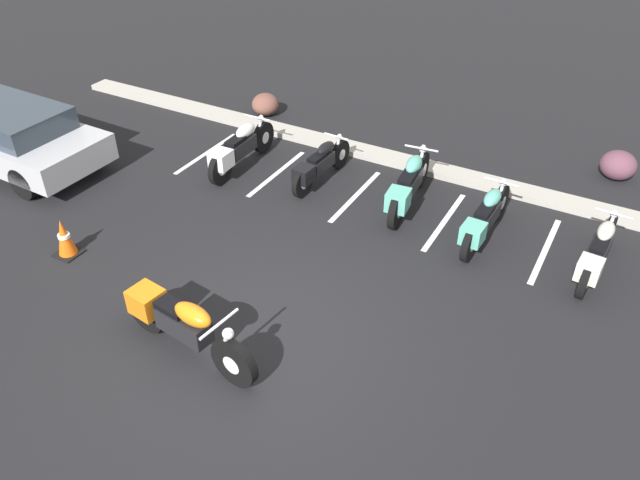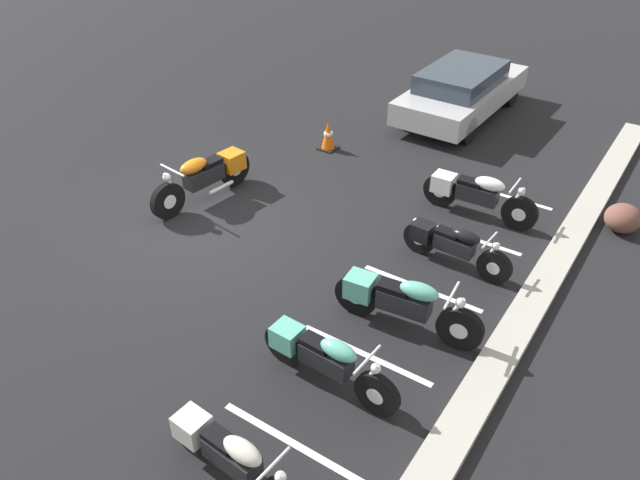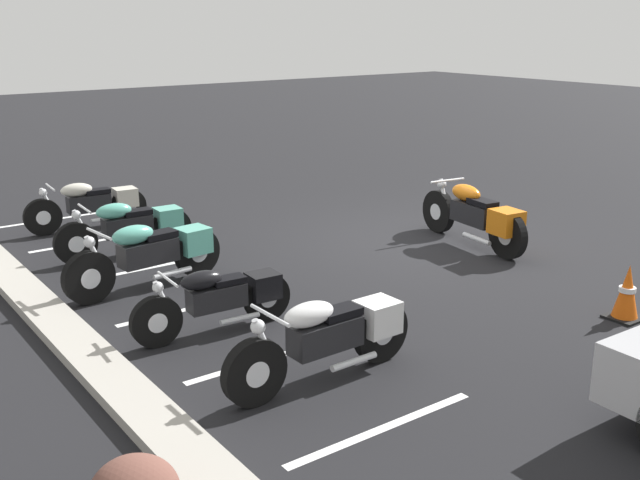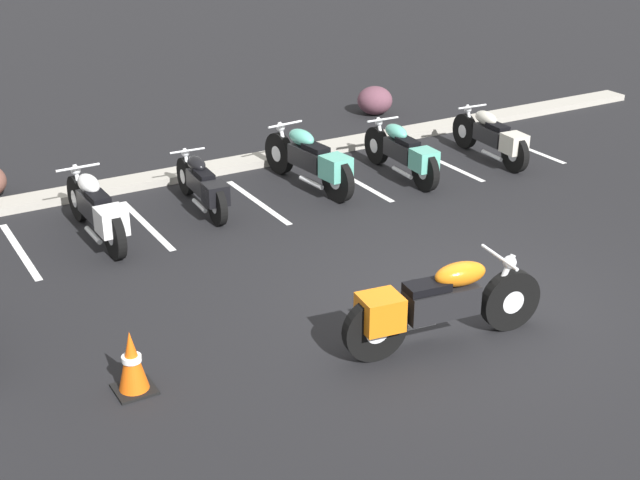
% 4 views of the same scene
% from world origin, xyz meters
% --- Properties ---
extents(ground, '(60.00, 60.00, 0.00)m').
position_xyz_m(ground, '(0.00, 0.00, 0.00)').
color(ground, black).
extents(motorcycle_orange_featured, '(2.42, 0.74, 0.95)m').
position_xyz_m(motorcycle_orange_featured, '(-0.80, -0.63, 0.51)').
color(motorcycle_orange_featured, black).
rests_on(motorcycle_orange_featured, ground).
extents(parked_bike_0, '(0.63, 2.24, 0.88)m').
position_xyz_m(parked_bike_0, '(-3.11, 4.01, 0.47)').
color(parked_bike_0, black).
rests_on(parked_bike_0, ground).
extents(parked_bike_1, '(0.56, 1.99, 0.78)m').
position_xyz_m(parked_bike_1, '(-1.41, 4.31, 0.41)').
color(parked_bike_1, black).
rests_on(parked_bike_1, ground).
extents(parked_bike_2, '(0.68, 2.32, 0.91)m').
position_xyz_m(parked_bike_2, '(0.47, 4.31, 0.48)').
color(parked_bike_2, black).
rests_on(parked_bike_2, ground).
extents(parked_bike_3, '(0.60, 2.15, 0.85)m').
position_xyz_m(parked_bike_3, '(2.02, 3.97, 0.45)').
color(parked_bike_3, black).
rests_on(parked_bike_3, ground).
extents(parked_bike_4, '(0.59, 2.10, 0.83)m').
position_xyz_m(parked_bike_4, '(3.87, 3.92, 0.44)').
color(parked_bike_4, black).
rests_on(parked_bike_4, ground).
extents(car_silver, '(4.34, 1.90, 1.29)m').
position_xyz_m(car_silver, '(-7.37, 1.91, 0.68)').
color(car_silver, black).
rests_on(car_silver, ground).
extents(concrete_curb, '(18.00, 0.50, 0.12)m').
position_xyz_m(concrete_curb, '(0.00, 5.85, 0.06)').
color(concrete_curb, '#A8A399').
rests_on(concrete_curb, ground).
extents(landscape_rock_0, '(0.80, 0.81, 0.53)m').
position_xyz_m(landscape_rock_0, '(-4.13, 6.52, 0.26)').
color(landscape_rock_0, brown).
rests_on(landscape_rock_0, ground).
extents(landscape_rock_1, '(1.00, 1.00, 0.58)m').
position_xyz_m(landscape_rock_1, '(3.73, 7.42, 0.29)').
color(landscape_rock_1, brown).
rests_on(landscape_rock_1, ground).
extents(traffic_cone, '(0.40, 0.40, 0.68)m').
position_xyz_m(traffic_cone, '(-3.96, 0.17, 0.32)').
color(traffic_cone, black).
rests_on(traffic_cone, ground).
extents(stall_line_0, '(0.10, 2.10, 0.00)m').
position_xyz_m(stall_line_0, '(-4.17, 4.22, 0.00)').
color(stall_line_0, white).
rests_on(stall_line_0, ground).
extents(stall_line_1, '(0.10, 2.10, 0.00)m').
position_xyz_m(stall_line_1, '(-2.36, 4.22, 0.00)').
color(stall_line_1, white).
rests_on(stall_line_1, ground).
extents(stall_line_2, '(0.10, 2.10, 0.00)m').
position_xyz_m(stall_line_2, '(-0.55, 4.22, 0.00)').
color(stall_line_2, white).
rests_on(stall_line_2, ground).
extents(stall_line_3, '(0.10, 2.10, 0.00)m').
position_xyz_m(stall_line_3, '(1.26, 4.22, 0.00)').
color(stall_line_3, white).
rests_on(stall_line_3, ground).
extents(stall_line_4, '(0.10, 2.10, 0.00)m').
position_xyz_m(stall_line_4, '(3.07, 4.22, 0.00)').
color(stall_line_4, white).
rests_on(stall_line_4, ground).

